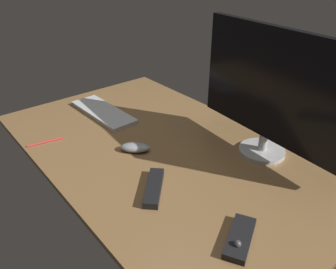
{
  "coord_description": "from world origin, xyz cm",
  "views": [
    {
      "loc": [
        87.37,
        -68.9,
        71.64
      ],
      "look_at": [
        1.05,
        1.93,
        8.0
      ],
      "focal_mm": 35.96,
      "sensor_mm": 36.0,
      "label": 1
    }
  ],
  "objects_px": {
    "keyboard": "(103,112)",
    "tv_remote": "(154,188)",
    "monitor": "(272,91)",
    "media_remote": "(240,238)",
    "pen": "(45,142)",
    "computer_mouse": "(135,147)"
  },
  "relations": [
    {
      "from": "keyboard",
      "to": "tv_remote",
      "type": "bearing_deg",
      "value": -16.67
    },
    {
      "from": "computer_mouse",
      "to": "media_remote",
      "type": "xyz_separation_m",
      "value": [
        0.55,
        -0.04,
        -0.01
      ]
    },
    {
      "from": "computer_mouse",
      "to": "pen",
      "type": "distance_m",
      "value": 0.37
    },
    {
      "from": "monitor",
      "to": "media_remote",
      "type": "bearing_deg",
      "value": -55.04
    },
    {
      "from": "pen",
      "to": "media_remote",
      "type": "bearing_deg",
      "value": -65.47
    },
    {
      "from": "computer_mouse",
      "to": "tv_remote",
      "type": "height_order",
      "value": "computer_mouse"
    },
    {
      "from": "computer_mouse",
      "to": "media_remote",
      "type": "distance_m",
      "value": 0.55
    },
    {
      "from": "tv_remote",
      "to": "monitor",
      "type": "bearing_deg",
      "value": 124.55
    },
    {
      "from": "keyboard",
      "to": "media_remote",
      "type": "distance_m",
      "value": 0.92
    },
    {
      "from": "tv_remote",
      "to": "pen",
      "type": "xyz_separation_m",
      "value": [
        -0.51,
        -0.16,
        -0.01
      ]
    },
    {
      "from": "keyboard",
      "to": "tv_remote",
      "type": "height_order",
      "value": "tv_remote"
    },
    {
      "from": "keyboard",
      "to": "tv_remote",
      "type": "distance_m",
      "value": 0.62
    },
    {
      "from": "monitor",
      "to": "keyboard",
      "type": "height_order",
      "value": "monitor"
    },
    {
      "from": "computer_mouse",
      "to": "tv_remote",
      "type": "xyz_separation_m",
      "value": [
        0.23,
        -0.09,
        -0.0
      ]
    },
    {
      "from": "monitor",
      "to": "tv_remote",
      "type": "bearing_deg",
      "value": -95.07
    },
    {
      "from": "keyboard",
      "to": "media_remote",
      "type": "bearing_deg",
      "value": -8.72
    },
    {
      "from": "tv_remote",
      "to": "pen",
      "type": "distance_m",
      "value": 0.54
    },
    {
      "from": "keyboard",
      "to": "computer_mouse",
      "type": "height_order",
      "value": "computer_mouse"
    },
    {
      "from": "monitor",
      "to": "computer_mouse",
      "type": "bearing_deg",
      "value": -125.72
    },
    {
      "from": "monitor",
      "to": "pen",
      "type": "height_order",
      "value": "monitor"
    },
    {
      "from": "monitor",
      "to": "pen",
      "type": "bearing_deg",
      "value": -129.24
    },
    {
      "from": "keyboard",
      "to": "tv_remote",
      "type": "xyz_separation_m",
      "value": [
        0.6,
        -0.16,
        0.0
      ]
    }
  ]
}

